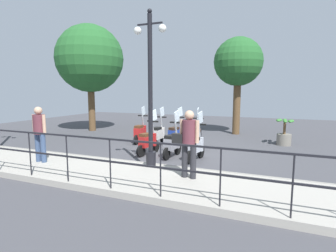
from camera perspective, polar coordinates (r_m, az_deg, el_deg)
name	(u,v)px	position (r m, az deg, el deg)	size (l,w,h in m)	color
ground_plane	(179,152)	(9.43, 2.37, -5.73)	(28.00, 28.00, 0.00)	#424247
promenade_walkway	(135,177)	(6.64, -7.09, -10.90)	(2.20, 20.00, 0.15)	#A39E93
fence_railing	(110,154)	(5.56, -12.53, -5.94)	(0.04, 16.03, 1.07)	black
lamp_post_near	(150,100)	(6.94, -3.85, 5.76)	(0.26, 0.90, 4.09)	black
pedestrian_with_bag	(188,139)	(6.08, 4.42, -2.80)	(0.36, 0.66, 1.59)	#28282D
pedestrian_distant	(39,130)	(8.29, -26.20, -0.77)	(0.33, 0.49, 1.59)	#384C70
tree_large	(90,59)	(15.07, -16.65, 13.79)	(3.57, 3.57, 5.68)	brown
tree_distant	(238,63)	(13.70, 15.02, 13.15)	(2.38, 2.38, 4.80)	brown
potted_palm	(284,134)	(11.57, 23.97, -1.65)	(1.06, 0.66, 1.05)	slate
scooter_near_0	(195,146)	(8.24, 6.00, -4.28)	(1.23, 0.46, 1.54)	black
scooter_near_1	(172,143)	(8.63, 0.95, -3.70)	(1.23, 0.44, 1.54)	black
scooter_near_2	(148,141)	(9.01, -4.34, -3.23)	(1.22, 0.48, 1.54)	black
scooter_far_0	(197,136)	(9.99, 6.36, -2.18)	(1.22, 0.50, 1.54)	black
scooter_far_1	(176,134)	(10.45, 1.72, -1.71)	(1.22, 0.48, 1.54)	black
scooter_far_2	(158,134)	(10.47, -2.11, -1.69)	(1.23, 0.44, 1.54)	black
scooter_far_3	(140,132)	(11.08, -6.03, -1.21)	(1.23, 0.44, 1.54)	black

